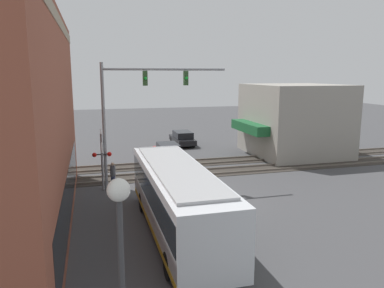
{
  "coord_description": "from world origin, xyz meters",
  "views": [
    {
      "loc": [
        -19.46,
        6.37,
        7.15
      ],
      "look_at": [
        4.3,
        -0.1,
        2.54
      ],
      "focal_mm": 35.0,
      "sensor_mm": 36.0,
      "label": 1
    }
  ],
  "objects_px": {
    "streetlamp": "(122,285)",
    "parked_car_red": "(168,152)",
    "pedestrian_near_bus": "(227,226)",
    "crossing_signal": "(102,154)",
    "parked_car_black": "(182,138)",
    "city_bus": "(177,197)",
    "pedestrian_at_crossing": "(113,175)"
  },
  "relations": [
    {
      "from": "parked_car_red",
      "to": "parked_car_black",
      "type": "bearing_deg",
      "value": -24.31
    },
    {
      "from": "parked_car_red",
      "to": "pedestrian_near_bus",
      "type": "xyz_separation_m",
      "value": [
        -16.76,
        0.92,
        0.29
      ]
    },
    {
      "from": "city_bus",
      "to": "parked_car_black",
      "type": "relative_size",
      "value": 2.29
    },
    {
      "from": "parked_car_red",
      "to": "streetlamp",
      "type": "bearing_deg",
      "value": 166.4
    },
    {
      "from": "parked_car_red",
      "to": "parked_car_black",
      "type": "xyz_separation_m",
      "value": [
        6.2,
        -2.8,
        0.01
      ]
    },
    {
      "from": "city_bus",
      "to": "parked_car_red",
      "type": "distance_m",
      "value": 15.14
    },
    {
      "from": "pedestrian_at_crossing",
      "to": "parked_car_red",
      "type": "bearing_deg",
      "value": -35.44
    },
    {
      "from": "city_bus",
      "to": "crossing_signal",
      "type": "distance_m",
      "value": 8.14
    },
    {
      "from": "parked_car_red",
      "to": "pedestrian_near_bus",
      "type": "distance_m",
      "value": 16.78
    },
    {
      "from": "streetlamp",
      "to": "parked_car_red",
      "type": "height_order",
      "value": "streetlamp"
    },
    {
      "from": "crossing_signal",
      "to": "pedestrian_at_crossing",
      "type": "distance_m",
      "value": 1.61
    },
    {
      "from": "pedestrian_at_crossing",
      "to": "pedestrian_near_bus",
      "type": "height_order",
      "value": "pedestrian_near_bus"
    },
    {
      "from": "crossing_signal",
      "to": "streetlamp",
      "type": "bearing_deg",
      "value": 179.57
    },
    {
      "from": "city_bus",
      "to": "pedestrian_at_crossing",
      "type": "distance_m",
      "value": 8.28
    },
    {
      "from": "crossing_signal",
      "to": "parked_car_red",
      "type": "xyz_separation_m",
      "value": [
        7.34,
        -5.62,
        -1.64
      ]
    },
    {
      "from": "streetlamp",
      "to": "parked_car_red",
      "type": "xyz_separation_m",
      "value": [
        23.72,
        -5.74,
        -2.48
      ]
    },
    {
      "from": "streetlamp",
      "to": "parked_car_black",
      "type": "bearing_deg",
      "value": -15.93
    },
    {
      "from": "crossing_signal",
      "to": "streetlamp",
      "type": "height_order",
      "value": "streetlamp"
    },
    {
      "from": "parked_car_black",
      "to": "streetlamp",
      "type": "bearing_deg",
      "value": 164.07
    },
    {
      "from": "city_bus",
      "to": "parked_car_red",
      "type": "height_order",
      "value": "city_bus"
    },
    {
      "from": "parked_car_black",
      "to": "pedestrian_at_crossing",
      "type": "distance_m",
      "value": 15.33
    },
    {
      "from": "crossing_signal",
      "to": "parked_car_black",
      "type": "bearing_deg",
      "value": -31.88
    },
    {
      "from": "crossing_signal",
      "to": "pedestrian_near_bus",
      "type": "distance_m",
      "value": 10.61
    },
    {
      "from": "parked_car_black",
      "to": "pedestrian_near_bus",
      "type": "xyz_separation_m",
      "value": [
        -22.95,
        3.72,
        0.28
      ]
    },
    {
      "from": "streetlamp",
      "to": "pedestrian_at_crossing",
      "type": "xyz_separation_m",
      "value": [
        16.72,
        -0.76,
        -2.28
      ]
    },
    {
      "from": "parked_car_red",
      "to": "city_bus",
      "type": "bearing_deg",
      "value": 170.09
    },
    {
      "from": "crossing_signal",
      "to": "parked_car_red",
      "type": "bearing_deg",
      "value": -37.44
    },
    {
      "from": "streetlamp",
      "to": "pedestrian_near_bus",
      "type": "xyz_separation_m",
      "value": [
        6.97,
        -4.82,
        -2.19
      ]
    },
    {
      "from": "city_bus",
      "to": "parked_car_black",
      "type": "bearing_deg",
      "value": -14.37
    },
    {
      "from": "parked_car_black",
      "to": "parked_car_red",
      "type": "bearing_deg",
      "value": 155.69
    },
    {
      "from": "city_bus",
      "to": "crossing_signal",
      "type": "bearing_deg",
      "value": 21.8
    },
    {
      "from": "parked_car_red",
      "to": "pedestrian_near_bus",
      "type": "relative_size",
      "value": 2.46
    }
  ]
}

